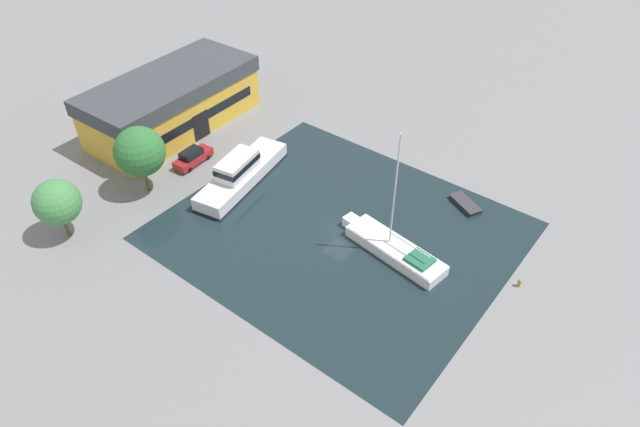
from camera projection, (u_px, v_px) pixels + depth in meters
ground_plane at (339, 231)px, 55.25m from camera, size 440.00×440.00×0.00m
water_canal at (339, 231)px, 55.24m from camera, size 27.32×31.36×0.01m
warehouse_building at (172, 102)px, 68.08m from camera, size 21.43×10.12×6.53m
quay_tree_near_building at (140, 152)px, 57.16m from camera, size 5.15×5.15×7.41m
quay_tree_by_water at (57, 202)px, 52.24m from camera, size 4.35×4.35×6.20m
parked_car at (193, 157)px, 63.42m from camera, size 4.88×2.07×1.79m
sailboat_moored at (394, 248)px, 52.41m from camera, size 4.20×11.44×12.76m
motor_cruiser at (241, 173)px, 60.46m from camera, size 13.66×5.84×3.45m
small_dinghy at (465, 204)px, 58.05m from camera, size 2.99×3.93×0.49m
mooring_bollard at (519, 283)px, 49.41m from camera, size 0.34×0.34×0.84m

